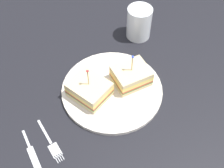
{
  "coord_description": "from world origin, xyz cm",
  "views": [
    {
      "loc": [
        -27.17,
        -36.01,
        61.15
      ],
      "look_at": [
        0.0,
        0.0,
        3.05
      ],
      "focal_mm": 45.22,
      "sensor_mm": 36.0,
      "label": 1
    }
  ],
  "objects_px": {
    "sandwich_half_front": "(89,89)",
    "sandwich_half_back": "(131,76)",
    "knife": "(32,153)",
    "drink_glass": "(139,24)",
    "plate": "(112,90)",
    "fork": "(52,145)"
  },
  "relations": [
    {
      "from": "sandwich_half_front",
      "to": "drink_glass",
      "type": "distance_m",
      "value": 0.28
    },
    {
      "from": "sandwich_half_back",
      "to": "knife",
      "type": "height_order",
      "value": "sandwich_half_back"
    },
    {
      "from": "sandwich_half_back",
      "to": "fork",
      "type": "relative_size",
      "value": 0.83
    },
    {
      "from": "sandwich_half_front",
      "to": "fork",
      "type": "xyz_separation_m",
      "value": [
        -0.15,
        -0.06,
        -0.03
      ]
    },
    {
      "from": "sandwich_half_back",
      "to": "fork",
      "type": "height_order",
      "value": "sandwich_half_back"
    },
    {
      "from": "plate",
      "to": "sandwich_half_back",
      "type": "distance_m",
      "value": 0.06
    },
    {
      "from": "sandwich_half_back",
      "to": "knife",
      "type": "bearing_deg",
      "value": -176.29
    },
    {
      "from": "sandwich_half_back",
      "to": "sandwich_half_front",
      "type": "bearing_deg",
      "value": 165.18
    },
    {
      "from": "knife",
      "to": "drink_glass",
      "type": "bearing_deg",
      "value": 19.14
    },
    {
      "from": "sandwich_half_back",
      "to": "knife",
      "type": "xyz_separation_m",
      "value": [
        -0.31,
        -0.02,
        -0.03
      ]
    },
    {
      "from": "sandwich_half_back",
      "to": "drink_glass",
      "type": "distance_m",
      "value": 0.2
    },
    {
      "from": "sandwich_half_back",
      "to": "drink_glass",
      "type": "height_order",
      "value": "sandwich_half_back"
    },
    {
      "from": "sandwich_half_front",
      "to": "knife",
      "type": "xyz_separation_m",
      "value": [
        -0.2,
        -0.05,
        -0.03
      ]
    },
    {
      "from": "drink_glass",
      "to": "fork",
      "type": "xyz_separation_m",
      "value": [
        -0.41,
        -0.17,
        -0.04
      ]
    },
    {
      "from": "drink_glass",
      "to": "knife",
      "type": "relative_size",
      "value": 0.82
    },
    {
      "from": "fork",
      "to": "knife",
      "type": "distance_m",
      "value": 0.05
    },
    {
      "from": "plate",
      "to": "sandwich_half_back",
      "type": "xyz_separation_m",
      "value": [
        0.06,
        -0.01,
        0.03
      ]
    },
    {
      "from": "sandwich_half_back",
      "to": "drink_glass",
      "type": "bearing_deg",
      "value": 43.89
    },
    {
      "from": "sandwich_half_front",
      "to": "fork",
      "type": "bearing_deg",
      "value": -157.75
    },
    {
      "from": "sandwich_half_front",
      "to": "sandwich_half_back",
      "type": "bearing_deg",
      "value": -14.82
    },
    {
      "from": "plate",
      "to": "sandwich_half_front",
      "type": "xyz_separation_m",
      "value": [
        -0.06,
        0.02,
        0.03
      ]
    },
    {
      "from": "plate",
      "to": "knife",
      "type": "xyz_separation_m",
      "value": [
        -0.26,
        -0.03,
        -0.0
      ]
    }
  ]
}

